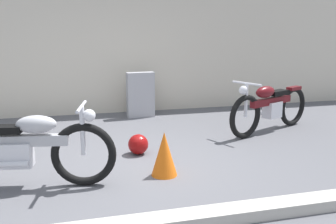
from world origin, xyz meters
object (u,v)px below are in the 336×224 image
at_px(traffic_cone, 164,154).
at_px(motorcycle_silver, 23,149).
at_px(motorcycle_maroon, 270,107).
at_px(stone_marker, 141,95).
at_px(helmet, 138,144).

height_order(traffic_cone, motorcycle_silver, motorcycle_silver).
relative_size(traffic_cone, motorcycle_silver, 0.26).
bearing_deg(motorcycle_maroon, stone_marker, -64.79).
relative_size(helmet, traffic_cone, 0.53).
bearing_deg(traffic_cone, stone_marker, 84.57).
bearing_deg(helmet, stone_marker, 78.51).
relative_size(helmet, motorcycle_silver, 0.14).
height_order(helmet, motorcycle_silver, motorcycle_silver).
bearing_deg(motorcycle_silver, traffic_cone, 8.55).
height_order(helmet, traffic_cone, traffic_cone).
xyz_separation_m(traffic_cone, motorcycle_maroon, (2.28, 1.49, 0.17)).
bearing_deg(motorcycle_maroon, motorcycle_silver, -3.85).
bearing_deg(motorcycle_maroon, traffic_cone, 9.12).
bearing_deg(stone_marker, traffic_cone, -95.43).
relative_size(stone_marker, traffic_cone, 1.67).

